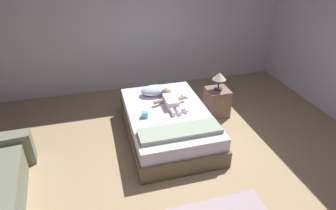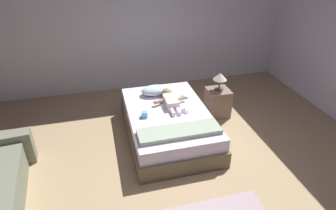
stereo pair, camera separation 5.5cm
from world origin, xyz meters
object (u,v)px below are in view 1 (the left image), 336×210
at_px(lamp, 219,77).
at_px(toy_block, 145,115).
at_px(baby_bottle, 184,110).
at_px(bed, 168,123).
at_px(nightstand, 217,102).
at_px(toothbrush, 184,97).
at_px(pillow, 154,90).
at_px(baby, 170,100).

height_order(lamp, toy_block, lamp).
distance_m(lamp, baby_bottle, 0.93).
bearing_deg(toy_block, lamp, 18.88).
relative_size(bed, nightstand, 3.89).
distance_m(toothbrush, baby_bottle, 0.48).
distance_m(toothbrush, lamp, 0.67).
xyz_separation_m(pillow, toothbrush, (0.45, -0.22, -0.07)).
bearing_deg(baby, lamp, 10.82).
bearing_deg(baby, nightstand, 10.81).
bearing_deg(baby, baby_bottle, -66.37).
distance_m(lamp, toy_block, 1.45).
distance_m(nightstand, baby_bottle, 0.93).
relative_size(bed, toy_block, 20.80).
height_order(nightstand, lamp, lamp).
height_order(bed, lamp, lamp).
bearing_deg(baby_bottle, nightstand, 32.57).
bearing_deg(pillow, nightstand, -9.71).
relative_size(bed, baby_bottle, 14.97).
bearing_deg(pillow, lamp, -9.71).
bearing_deg(toy_block, toothbrush, 30.16).
height_order(pillow, toy_block, pillow).
xyz_separation_m(nightstand, toy_block, (-1.36, -0.46, 0.25)).
xyz_separation_m(bed, toy_block, (-0.37, -0.08, 0.27)).
distance_m(pillow, nightstand, 1.11).
bearing_deg(lamp, nightstand, -90.00).
bearing_deg(bed, lamp, 21.27).
bearing_deg(bed, nightstand, 21.26).
bearing_deg(baby, toothbrush, 26.09).
height_order(toothbrush, toy_block, toy_block).
height_order(toothbrush, nightstand, nightstand).
height_order(pillow, baby, baby).
xyz_separation_m(toy_block, baby_bottle, (0.60, -0.02, -0.01)).
relative_size(lamp, baby_bottle, 2.44).
bearing_deg(bed, baby_bottle, -24.58).
bearing_deg(nightstand, toothbrush, -176.90).
relative_size(pillow, baby_bottle, 3.56).
relative_size(baby, toy_block, 7.34).
bearing_deg(pillow, toy_block, -114.54).
xyz_separation_m(baby, baby_bottle, (0.14, -0.31, -0.04)).
height_order(toy_block, baby_bottle, toy_block).
distance_m(bed, baby_bottle, 0.36).
xyz_separation_m(toothbrush, lamp, (0.62, 0.03, 0.26)).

